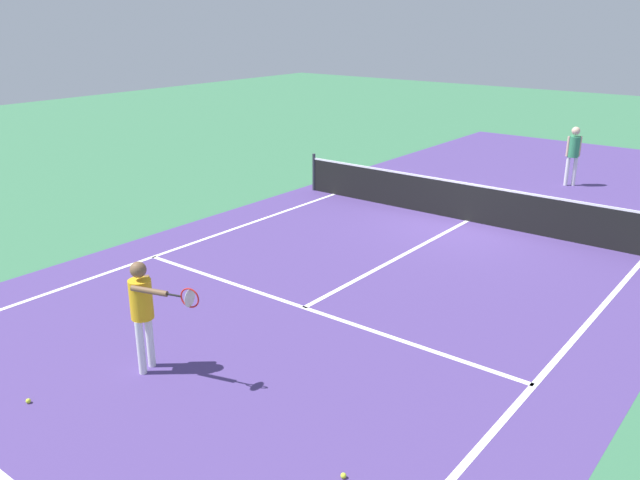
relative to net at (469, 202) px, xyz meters
The scene contains 11 objects.
ground_plane 0.49m from the net, ahead, with size 60.00×60.00×0.00m, color #38724C.
court_surface_inbounds 0.49m from the net, ahead, with size 10.62×24.40×0.00m, color #4C387A.
line_sideline_left 7.24m from the net, 124.66° to the right, with size 0.10×11.89×0.01m, color white.
line_sideline_right 7.24m from the net, 55.34° to the right, with size 0.10×11.89×0.01m, color white.
line_service_near 6.42m from the net, 90.00° to the right, with size 8.22×0.10×0.01m, color white.
line_center_service 3.24m from the net, 90.00° to the right, with size 0.10×6.40×0.01m, color white.
net is the anchor object (origin of this frame).
player_near 9.43m from the net, 92.65° to the right, with size 1.22×0.42×1.67m.
player_far 5.20m from the net, 80.87° to the left, with size 0.36×0.32×1.75m.
tennis_ball_by_baseline 10.99m from the net, 95.26° to the right, with size 0.07×0.07×0.07m, color #CCE033.
tennis_ball_back_corner 10.09m from the net, 71.77° to the right, with size 0.07×0.07×0.07m, color #CCE033.
Camera 1 is at (6.64, -14.48, 4.89)m, focal length 36.88 mm.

